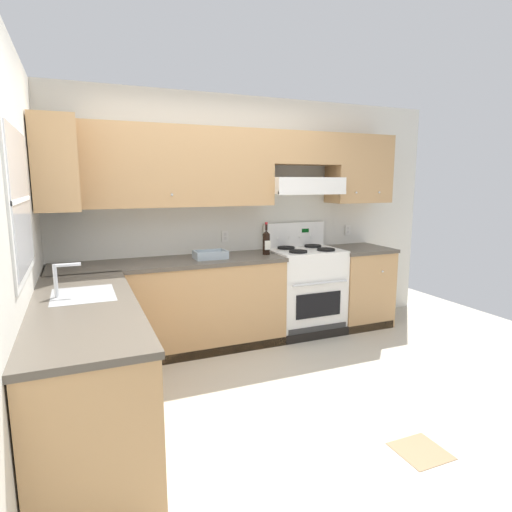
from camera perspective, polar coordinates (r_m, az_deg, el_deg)
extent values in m
plane|color=#B2AA99|center=(3.46, 1.34, -18.72)|extent=(7.04, 7.04, 0.00)
cube|color=olive|center=(3.09, 21.19, -23.16)|extent=(0.30, 0.30, 0.01)
cube|color=silver|center=(4.72, -1.58, 5.25)|extent=(4.68, 0.12, 2.55)
cube|color=tan|center=(4.23, -11.82, 11.63)|extent=(2.12, 0.34, 0.76)
cube|color=tan|center=(5.15, 13.66, 11.21)|extent=(0.71, 0.34, 0.76)
cube|color=tan|center=(4.75, 6.16, 14.10)|extent=(0.80, 0.34, 0.34)
cube|color=white|center=(4.70, 6.31, 9.39)|extent=(0.80, 0.46, 0.17)
cube|color=white|center=(4.51, 7.66, 8.39)|extent=(0.80, 0.03, 0.04)
sphere|color=silver|center=(4.05, -11.19, 8.06)|extent=(0.02, 0.02, 0.02)
sphere|color=silver|center=(4.91, 13.30, 8.27)|extent=(0.02, 0.02, 0.02)
sphere|color=silver|center=(5.10, 16.19, 8.19)|extent=(0.02, 0.02, 0.02)
cube|color=silver|center=(4.59, -4.17, 2.65)|extent=(0.08, 0.01, 0.12)
cube|color=silver|center=(4.58, -4.15, 2.92)|extent=(0.03, 0.00, 0.03)
cube|color=silver|center=(4.59, -4.15, 2.37)|extent=(0.03, 0.00, 0.03)
cube|color=silver|center=(5.31, 12.19, 3.43)|extent=(0.08, 0.01, 0.12)
cube|color=silver|center=(5.30, 12.23, 3.66)|extent=(0.03, 0.00, 0.03)
cube|color=silver|center=(5.30, 12.21, 3.18)|extent=(0.03, 0.00, 0.03)
cube|color=silver|center=(2.92, -29.95, 1.07)|extent=(0.12, 4.00, 2.55)
cube|color=white|center=(2.88, -29.34, 6.54)|extent=(0.04, 1.00, 0.92)
cube|color=white|center=(2.88, -28.94, 6.58)|extent=(0.01, 0.90, 0.82)
cube|color=white|center=(2.88, -28.88, 6.58)|extent=(0.01, 0.90, 0.02)
cube|color=tan|center=(3.97, -25.23, 11.05)|extent=(0.34, 0.64, 0.76)
cube|color=tan|center=(4.27, -11.05, -6.90)|extent=(2.18, 0.61, 0.87)
cube|color=#51493F|center=(4.16, -11.26, -0.89)|extent=(2.20, 0.63, 0.04)
cube|color=tan|center=(5.15, 13.42, -4.11)|extent=(0.63, 0.61, 0.87)
cube|color=#51493F|center=(5.06, 13.62, 0.90)|extent=(0.65, 0.63, 0.04)
cube|color=black|center=(4.34, -0.82, -11.90)|extent=(3.54, 0.06, 0.09)
sphere|color=silver|center=(3.84, -16.59, -5.25)|extent=(0.03, 0.03, 0.03)
sphere|color=silver|center=(4.91, 16.60, -2.00)|extent=(0.03, 0.03, 0.03)
cube|color=tan|center=(3.02, -21.47, -14.66)|extent=(0.61, 1.89, 0.87)
cube|color=#51493F|center=(2.87, -22.04, -6.32)|extent=(0.63, 1.91, 0.04)
cube|color=black|center=(3.21, -15.76, -20.64)|extent=(0.06, 1.85, 0.09)
cube|color=#999B9E|center=(3.09, -22.15, -4.87)|extent=(0.40, 0.48, 0.01)
cube|color=#28282B|center=(3.11, -22.06, -6.16)|extent=(0.34, 0.42, 0.14)
cylinder|color=silver|center=(3.07, -25.27, -3.02)|extent=(0.03, 0.03, 0.22)
cylinder|color=silver|center=(3.05, -23.91, -1.09)|extent=(0.16, 0.02, 0.02)
cube|color=white|center=(4.77, 6.57, -4.75)|extent=(0.76, 0.58, 0.91)
cube|color=black|center=(4.55, 8.39, -6.51)|extent=(0.53, 0.01, 0.26)
cylinder|color=silver|center=(4.47, 8.61, -3.63)|extent=(0.65, 0.02, 0.02)
cube|color=#333333|center=(4.64, 8.29, -9.89)|extent=(0.70, 0.01, 0.11)
cube|color=white|center=(4.68, 6.68, 0.75)|extent=(0.76, 0.58, 0.02)
cube|color=white|center=(4.90, 5.15, 2.79)|extent=(0.76, 0.04, 0.29)
cube|color=#053F0C|center=(4.94, 6.62, 3.41)|extent=(0.09, 0.01, 0.04)
cylinder|color=black|center=(4.47, 5.67, 0.60)|extent=(0.19, 0.19, 0.02)
cylinder|color=black|center=(4.47, 5.67, 0.53)|extent=(0.07, 0.07, 0.01)
cylinder|color=black|center=(4.64, 9.36, 0.86)|extent=(0.19, 0.19, 0.02)
cylinder|color=black|center=(4.65, 9.36, 0.79)|extent=(0.07, 0.07, 0.01)
cylinder|color=black|center=(4.72, 4.05, 1.11)|extent=(0.19, 0.19, 0.02)
cylinder|color=black|center=(4.72, 4.05, 1.03)|extent=(0.07, 0.07, 0.01)
cylinder|color=black|center=(4.88, 7.62, 1.34)|extent=(0.19, 0.19, 0.02)
cylinder|color=black|center=(4.88, 7.61, 1.27)|extent=(0.07, 0.07, 0.01)
cylinder|color=white|center=(4.79, 3.04, 2.36)|extent=(0.04, 0.02, 0.04)
cylinder|color=white|center=(4.85, 4.53, 2.44)|extent=(0.04, 0.02, 0.04)
cylinder|color=white|center=(4.92, 5.99, 2.51)|extent=(0.04, 0.02, 0.04)
cylinder|color=white|center=(4.99, 7.41, 2.59)|extent=(0.04, 0.02, 0.04)
cylinder|color=black|center=(4.42, 1.38, 1.58)|extent=(0.08, 0.08, 0.22)
cone|color=black|center=(4.41, 1.39, 3.20)|extent=(0.08, 0.08, 0.04)
cylinder|color=black|center=(4.40, 1.39, 3.99)|extent=(0.03, 0.03, 0.09)
cylinder|color=maroon|center=(4.40, 1.39, 4.42)|extent=(0.03, 0.03, 0.02)
cube|color=silver|center=(4.39, 1.59, 1.46)|extent=(0.07, 0.00, 0.09)
cube|color=#9EADB7|center=(4.22, -6.12, -0.24)|extent=(0.25, 0.17, 0.02)
cube|color=#9EADB7|center=(4.12, -5.74, -0.03)|extent=(0.32, 0.01, 0.08)
cube|color=#9EADB7|center=(4.31, -6.51, 0.39)|extent=(0.32, 0.01, 0.08)
cube|color=#9EADB7|center=(4.18, -8.13, 0.05)|extent=(0.01, 0.18, 0.08)
cube|color=#9EADB7|center=(4.26, -4.18, 0.32)|extent=(0.01, 0.18, 0.08)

